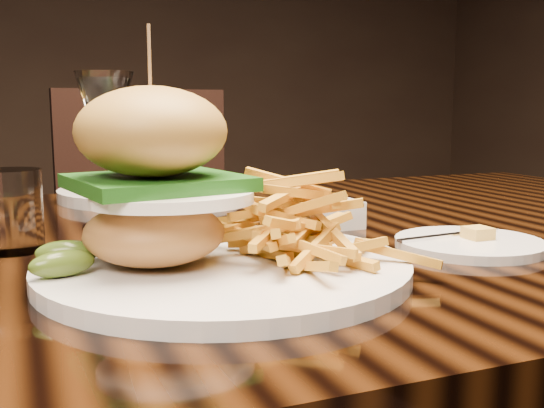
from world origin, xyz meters
name	(u,v)px	position (x,y,z in m)	size (l,w,h in m)	color
dining_table	(250,290)	(0.00, 0.00, 0.67)	(1.60, 0.90, 0.75)	black
burger_plate	(216,213)	(-0.10, -0.19, 0.81)	(0.34, 0.34, 0.22)	silver
side_saucer	(469,243)	(0.19, -0.18, 0.76)	(0.16, 0.16, 0.02)	silver
ramekin	(327,213)	(0.10, -0.01, 0.77)	(0.07, 0.07, 0.03)	silver
wine_glass	(105,114)	(-0.16, 0.09, 0.89)	(0.07, 0.07, 0.20)	white
water_tumbler	(11,211)	(-0.27, -0.01, 0.79)	(0.06, 0.06, 0.09)	white
far_dish	(150,187)	(-0.06, 0.33, 0.77)	(0.30, 0.30, 0.10)	silver
chair_far	(155,247)	(0.06, 0.89, 0.54)	(0.48, 0.48, 0.95)	black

